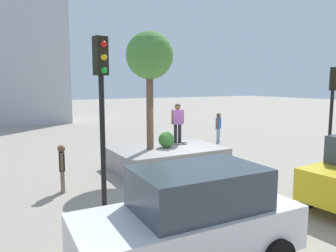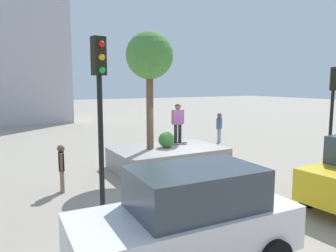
{
  "view_description": "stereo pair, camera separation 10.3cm",
  "coord_description": "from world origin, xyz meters",
  "px_view_note": "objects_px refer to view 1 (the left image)",
  "views": [
    {
      "loc": [
        6.78,
        10.94,
        3.45
      ],
      "look_at": [
        0.47,
        -0.38,
        1.75
      ],
      "focal_mm": 34.55,
      "sensor_mm": 36.0,
      "label": 1
    },
    {
      "loc": [
        6.69,
        10.99,
        3.45
      ],
      "look_at": [
        0.47,
        -0.38,
        1.75
      ],
      "focal_mm": 34.55,
      "sensor_mm": 36.0,
      "label": 2
    }
  ],
  "objects_px": {
    "planter_ledge": "(168,158)",
    "traffic_light_corner": "(102,101)",
    "bystander_watching": "(218,126)",
    "skateboarder": "(178,120)",
    "traffic_light_median": "(332,102)",
    "plaza_tree": "(150,57)",
    "police_car": "(191,219)",
    "skateboard": "(178,143)",
    "pedestrian_crossing": "(62,165)"
  },
  "relations": [
    {
      "from": "planter_ledge",
      "to": "traffic_light_corner",
      "type": "distance_m",
      "value": 6.43
    },
    {
      "from": "planter_ledge",
      "to": "bystander_watching",
      "type": "distance_m",
      "value": 6.49
    },
    {
      "from": "skateboarder",
      "to": "traffic_light_median",
      "type": "distance_m",
      "value": 6.01
    },
    {
      "from": "bystander_watching",
      "to": "plaza_tree",
      "type": "bearing_deg",
      "value": 29.34
    },
    {
      "from": "plaza_tree",
      "to": "police_car",
      "type": "height_order",
      "value": "plaza_tree"
    },
    {
      "from": "plaza_tree",
      "to": "bystander_watching",
      "type": "relative_size",
      "value": 2.62
    },
    {
      "from": "planter_ledge",
      "to": "skateboard",
      "type": "distance_m",
      "value": 0.99
    },
    {
      "from": "planter_ledge",
      "to": "skateboard",
      "type": "xyz_separation_m",
      "value": [
        -0.73,
        -0.46,
        0.48
      ]
    },
    {
      "from": "skateboard",
      "to": "police_car",
      "type": "relative_size",
      "value": 0.19
    },
    {
      "from": "police_car",
      "to": "bystander_watching",
      "type": "height_order",
      "value": "police_car"
    },
    {
      "from": "pedestrian_crossing",
      "to": "bystander_watching",
      "type": "bearing_deg",
      "value": -154.99
    },
    {
      "from": "traffic_light_corner",
      "to": "pedestrian_crossing",
      "type": "height_order",
      "value": "traffic_light_corner"
    },
    {
      "from": "traffic_light_corner",
      "to": "traffic_light_median",
      "type": "relative_size",
      "value": 1.11
    },
    {
      "from": "police_car",
      "to": "bystander_watching",
      "type": "distance_m",
      "value": 13.32
    },
    {
      "from": "police_car",
      "to": "traffic_light_corner",
      "type": "distance_m",
      "value": 3.27
    },
    {
      "from": "police_car",
      "to": "skateboarder",
      "type": "bearing_deg",
      "value": -119.01
    },
    {
      "from": "police_car",
      "to": "traffic_light_median",
      "type": "distance_m",
      "value": 8.72
    },
    {
      "from": "skateboarder",
      "to": "police_car",
      "type": "relative_size",
      "value": 0.4
    },
    {
      "from": "traffic_light_corner",
      "to": "pedestrian_crossing",
      "type": "xyz_separation_m",
      "value": [
        0.32,
        -3.27,
        -2.17
      ]
    },
    {
      "from": "traffic_light_median",
      "to": "planter_ledge",
      "type": "bearing_deg",
      "value": -38.0
    },
    {
      "from": "skateboarder",
      "to": "traffic_light_median",
      "type": "relative_size",
      "value": 0.42
    },
    {
      "from": "pedestrian_crossing",
      "to": "skateboard",
      "type": "bearing_deg",
      "value": -164.4
    },
    {
      "from": "skateboard",
      "to": "skateboarder",
      "type": "xyz_separation_m",
      "value": [
        0.0,
        0.0,
        0.99
      ]
    },
    {
      "from": "plaza_tree",
      "to": "traffic_light_corner",
      "type": "relative_size",
      "value": 1.03
    },
    {
      "from": "skateboard",
      "to": "pedestrian_crossing",
      "type": "xyz_separation_m",
      "value": [
        5.12,
        1.43,
        -0.02
      ]
    },
    {
      "from": "police_car",
      "to": "pedestrian_crossing",
      "type": "height_order",
      "value": "police_car"
    },
    {
      "from": "plaza_tree",
      "to": "traffic_light_corner",
      "type": "height_order",
      "value": "plaza_tree"
    },
    {
      "from": "skateboarder",
      "to": "traffic_light_corner",
      "type": "relative_size",
      "value": 0.38
    },
    {
      "from": "bystander_watching",
      "to": "police_car",
      "type": "bearing_deg",
      "value": 49.97
    },
    {
      "from": "police_car",
      "to": "traffic_light_median",
      "type": "relative_size",
      "value": 1.04
    },
    {
      "from": "skateboard",
      "to": "traffic_light_median",
      "type": "distance_m",
      "value": 6.24
    },
    {
      "from": "bystander_watching",
      "to": "skateboarder",
      "type": "bearing_deg",
      "value": 33.95
    },
    {
      "from": "planter_ledge",
      "to": "plaza_tree",
      "type": "distance_m",
      "value": 4.1
    },
    {
      "from": "plaza_tree",
      "to": "skateboard",
      "type": "distance_m",
      "value": 3.85
    },
    {
      "from": "planter_ledge",
      "to": "skateboarder",
      "type": "height_order",
      "value": "skateboarder"
    },
    {
      "from": "planter_ledge",
      "to": "police_car",
      "type": "distance_m",
      "value": 7.36
    },
    {
      "from": "traffic_light_median",
      "to": "pedestrian_crossing",
      "type": "bearing_deg",
      "value": -17.04
    },
    {
      "from": "traffic_light_median",
      "to": "pedestrian_crossing",
      "type": "relative_size",
      "value": 2.63
    },
    {
      "from": "traffic_light_corner",
      "to": "pedestrian_crossing",
      "type": "distance_m",
      "value": 3.93
    },
    {
      "from": "skateboarder",
      "to": "plaza_tree",
      "type": "bearing_deg",
      "value": 11.78
    },
    {
      "from": "skateboarder",
      "to": "police_car",
      "type": "xyz_separation_m",
      "value": [
        3.92,
        7.07,
        -0.91
      ]
    },
    {
      "from": "planter_ledge",
      "to": "skateboarder",
      "type": "xyz_separation_m",
      "value": [
        -0.73,
        -0.46,
        1.47
      ]
    },
    {
      "from": "plaza_tree",
      "to": "traffic_light_corner",
      "type": "distance_m",
      "value": 5.69
    },
    {
      "from": "police_car",
      "to": "planter_ledge",
      "type": "bearing_deg",
      "value": -115.77
    },
    {
      "from": "skateboard",
      "to": "skateboarder",
      "type": "height_order",
      "value": "skateboarder"
    },
    {
      "from": "police_car",
      "to": "pedestrian_crossing",
      "type": "bearing_deg",
      "value": -78.01
    },
    {
      "from": "skateboarder",
      "to": "traffic_light_corner",
      "type": "distance_m",
      "value": 6.81
    },
    {
      "from": "planter_ledge",
      "to": "plaza_tree",
      "type": "xyz_separation_m",
      "value": [
        0.73,
        -0.16,
        4.04
      ]
    },
    {
      "from": "skateboarder",
      "to": "traffic_light_corner",
      "type": "xyz_separation_m",
      "value": [
        4.8,
        4.69,
        1.16
      ]
    },
    {
      "from": "plaza_tree",
      "to": "traffic_light_median",
      "type": "height_order",
      "value": "plaza_tree"
    }
  ]
}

